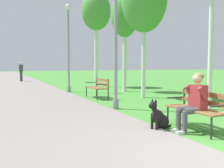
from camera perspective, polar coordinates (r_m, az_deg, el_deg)
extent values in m
cube|color=gray|center=(26.98, -20.99, 0.97)|extent=(3.89, 60.00, 0.04)
cube|color=olive|center=(5.78, 16.47, -5.53)|extent=(0.14, 1.50, 0.04)
cube|color=olive|center=(5.89, 17.77, -5.37)|extent=(0.14, 1.50, 0.04)
cube|color=olive|center=(6.01, 19.03, -5.22)|extent=(0.14, 1.50, 0.04)
cube|color=olive|center=(6.06, 19.79, -3.82)|extent=(0.04, 1.50, 0.11)
cube|color=olive|center=(6.04, 19.84, -2.13)|extent=(0.04, 1.50, 0.11)
cylinder|color=#2D2B28|center=(6.34, 12.20, -6.66)|extent=(0.04, 0.04, 0.45)
cylinder|color=#2D2B28|center=(6.59, 15.62, -4.54)|extent=(0.04, 0.04, 0.85)
cube|color=#2D2B28|center=(6.39, 13.71, -2.92)|extent=(0.45, 0.04, 0.03)
cylinder|color=#2D2B28|center=(5.31, 21.07, -8.98)|extent=(0.04, 0.04, 0.45)
cube|color=#2D2B28|center=(5.37, 22.70, -4.46)|extent=(0.45, 0.04, 0.03)
cube|color=olive|center=(10.94, -4.44, -0.84)|extent=(0.14, 1.50, 0.04)
cube|color=olive|center=(11.00, -3.58, -0.81)|extent=(0.14, 1.50, 0.04)
cube|color=olive|center=(11.06, -2.73, -0.78)|extent=(0.14, 1.50, 0.04)
cube|color=olive|center=(11.09, -2.23, -0.04)|extent=(0.04, 1.50, 0.11)
cube|color=olive|center=(11.08, -2.23, 0.89)|extent=(0.04, 1.50, 0.11)
cylinder|color=#2D2B28|center=(11.61, -5.68, -1.67)|extent=(0.04, 0.04, 0.45)
cylinder|color=#2D2B28|center=(11.75, -3.46, -0.61)|extent=(0.04, 0.04, 0.85)
cube|color=#2D2B28|center=(11.64, -4.76, 0.35)|extent=(0.45, 0.04, 0.03)
cylinder|color=#2D2B28|center=(10.31, -3.30, -2.40)|extent=(0.04, 0.04, 0.45)
cylinder|color=#2D2B28|center=(10.47, -0.84, -1.19)|extent=(0.04, 0.04, 0.85)
cube|color=#2D2B28|center=(10.34, -2.28, -0.12)|extent=(0.45, 0.04, 0.03)
cylinder|color=#4C4C51|center=(5.76, 16.14, -5.35)|extent=(0.42, 0.14, 0.14)
cylinder|color=#4C4C51|center=(5.67, 14.44, -7.88)|extent=(0.11, 0.11, 0.47)
cube|color=silver|center=(5.67, 13.76, -9.95)|extent=(0.24, 0.09, 0.07)
cylinder|color=#4C4C51|center=(5.61, 17.45, -5.63)|extent=(0.42, 0.14, 0.14)
cylinder|color=#4C4C51|center=(5.52, 15.74, -8.24)|extent=(0.11, 0.11, 0.47)
cube|color=silver|center=(5.52, 15.04, -10.37)|extent=(0.24, 0.09, 0.07)
cube|color=maroon|center=(5.78, 18.43, -2.76)|extent=(0.22, 0.36, 0.52)
cylinder|color=maroon|center=(5.88, 16.71, -1.62)|extent=(0.25, 0.09, 0.30)
cylinder|color=maroon|center=(5.59, 19.37, -1.99)|extent=(0.25, 0.09, 0.30)
sphere|color=tan|center=(5.74, 18.37, 1.20)|extent=(0.21, 0.21, 0.21)
ellipsoid|color=olive|center=(5.76, 18.60, 1.70)|extent=(0.22, 0.23, 0.14)
ellipsoid|color=black|center=(5.87, 10.97, -8.16)|extent=(0.43, 0.39, 0.32)
ellipsoid|color=black|center=(5.73, 10.12, -7.19)|extent=(0.55, 0.38, 0.48)
ellipsoid|color=black|center=(5.76, 10.42, -6.74)|extent=(0.40, 0.30, 0.27)
cylinder|color=black|center=(5.68, 8.84, -8.25)|extent=(0.06, 0.06, 0.38)
cylinder|color=black|center=(5.61, 9.82, -8.42)|extent=(0.06, 0.06, 0.38)
cylinder|color=black|center=(5.61, 9.48, -5.90)|extent=(0.16, 0.20, 0.19)
ellipsoid|color=black|center=(5.53, 9.00, -4.69)|extent=(0.25, 0.21, 0.16)
cone|color=black|center=(5.45, 8.36, -4.91)|extent=(0.13, 0.12, 0.09)
cone|color=black|center=(5.57, 8.89, -3.58)|extent=(0.06, 0.06, 0.09)
cone|color=black|center=(5.52, 9.64, -3.66)|extent=(0.06, 0.06, 0.09)
cylinder|color=black|center=(6.06, 12.05, -9.09)|extent=(0.28, 0.14, 0.04)
cylinder|color=gray|center=(8.35, 0.80, -4.47)|extent=(0.20, 0.20, 0.30)
cylinder|color=gray|center=(8.28, 0.82, 8.52)|extent=(0.11, 0.11, 4.06)
cylinder|color=gray|center=(13.69, -9.48, -1.13)|extent=(0.20, 0.20, 0.30)
cylinder|color=gray|center=(13.65, -9.58, 7.16)|extent=(0.11, 0.11, 4.25)
ellipsoid|color=silver|center=(13.95, -9.70, 16.41)|extent=(0.24, 0.24, 0.32)
cylinder|color=silver|center=(8.73, 20.98, 9.26)|extent=(0.15, 0.15, 4.44)
cylinder|color=silver|center=(11.23, 6.97, 5.55)|extent=(0.18, 0.18, 3.36)
cylinder|color=silver|center=(13.84, 2.80, 5.28)|extent=(0.22, 0.22, 3.34)
ellipsoid|color=#4C933D|center=(14.08, 2.83, 14.96)|extent=(1.46, 1.41, 2.33)
cylinder|color=silver|center=(16.85, -3.49, 6.41)|extent=(0.24, 0.24, 4.12)
ellipsoid|color=#4C933D|center=(17.19, -3.53, 15.79)|extent=(1.88, 1.83, 2.47)
cylinder|color=#383842|center=(23.15, -19.40, 1.57)|extent=(0.22, 0.22, 0.88)
cube|color=#3F3F42|center=(23.13, -19.44, 3.35)|extent=(0.32, 0.20, 0.56)
sphere|color=beige|center=(23.13, -19.47, 4.31)|extent=(0.20, 0.20, 0.20)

